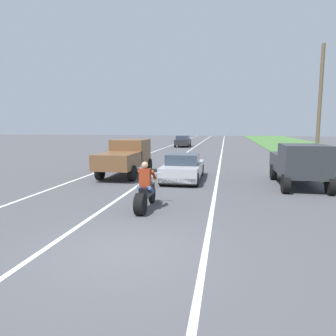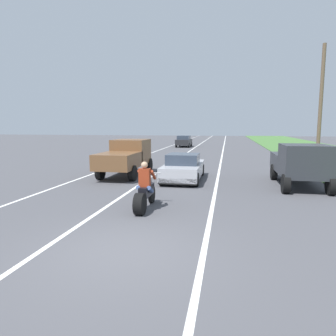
# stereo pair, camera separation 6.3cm
# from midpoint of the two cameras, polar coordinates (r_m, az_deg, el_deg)

# --- Properties ---
(ground_plane) EXTENTS (160.00, 160.00, 0.00)m
(ground_plane) POSITION_cam_midpoint_polar(r_m,az_deg,el_deg) (7.23, -8.41, -14.89)
(ground_plane) COLOR #4C4C51
(lane_stripe_left_solid) EXTENTS (0.14, 120.00, 0.01)m
(lane_stripe_left_solid) POSITION_cam_midpoint_polar(r_m,az_deg,el_deg) (27.52, -5.52, 2.02)
(lane_stripe_left_solid) COLOR white
(lane_stripe_left_solid) RESTS_ON ground
(lane_stripe_right_solid) EXTENTS (0.14, 120.00, 0.01)m
(lane_stripe_right_solid) POSITION_cam_midpoint_polar(r_m,az_deg,el_deg) (26.44, 9.65, 1.70)
(lane_stripe_right_solid) COLOR white
(lane_stripe_right_solid) RESTS_ON ground
(lane_stripe_centre_dashed) EXTENTS (0.14, 120.00, 0.01)m
(lane_stripe_centre_dashed) POSITION_cam_midpoint_polar(r_m,az_deg,el_deg) (26.75, 1.92, 1.88)
(lane_stripe_centre_dashed) COLOR white
(lane_stripe_centre_dashed) RESTS_ON ground
(motorcycle_with_rider) EXTENTS (0.70, 2.21, 1.62)m
(motorcycle_with_rider) POSITION_cam_midpoint_polar(r_m,az_deg,el_deg) (10.26, -4.42, -4.52)
(motorcycle_with_rider) COLOR black
(motorcycle_with_rider) RESTS_ON ground
(sports_car_silver) EXTENTS (1.84, 4.30, 1.37)m
(sports_car_silver) POSITION_cam_midpoint_polar(r_m,az_deg,el_deg) (15.82, 2.71, 0.01)
(sports_car_silver) COLOR #B7B7BC
(sports_car_silver) RESTS_ON ground
(pickup_truck_left_lane_brown) EXTENTS (2.02, 4.80, 1.98)m
(pickup_truck_left_lane_brown) POSITION_cam_midpoint_polar(r_m,az_deg,el_deg) (17.40, -7.95, 2.24)
(pickup_truck_left_lane_brown) COLOR brown
(pickup_truck_left_lane_brown) RESTS_ON ground
(pickup_truck_right_shoulder_dark_grey) EXTENTS (2.02, 4.80, 1.98)m
(pickup_truck_right_shoulder_dark_grey) POSITION_cam_midpoint_polar(r_m,az_deg,el_deg) (15.39, 23.01, 0.96)
(pickup_truck_right_shoulder_dark_grey) COLOR #2D3035
(pickup_truck_right_shoulder_dark_grey) RESTS_ON ground
(utility_pole_roadside) EXTENTS (0.24, 0.24, 8.10)m
(utility_pole_roadside) POSITION_cam_midpoint_polar(r_m,az_deg,el_deg) (23.30, 26.19, 10.17)
(utility_pole_roadside) COLOR brown
(utility_pole_roadside) RESTS_ON ground
(distant_car_far_ahead) EXTENTS (1.80, 4.00, 1.50)m
(distant_car_far_ahead) POSITION_cam_midpoint_polar(r_m,az_deg,el_deg) (40.83, 2.73, 5.02)
(distant_car_far_ahead) COLOR #262628
(distant_car_far_ahead) RESTS_ON ground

